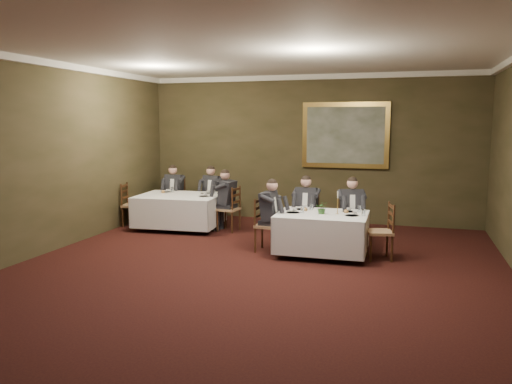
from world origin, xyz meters
The scene contains 26 objects.
ground centered at (0.00, 0.00, 0.00)m, with size 10.00×10.00×0.00m, color black.
ceiling centered at (0.00, 0.00, 3.50)m, with size 8.00×10.00×0.10m, color silver.
back_wall centered at (0.00, 5.00, 1.75)m, with size 8.00×0.10×3.50m, color #312F18.
left_wall centered at (-4.00, 0.00, 1.75)m, with size 0.10×10.00×3.50m, color #312F18.
crown_molding centered at (0.00, 0.00, 3.44)m, with size 8.00×10.00×0.12m.
table_main centered at (0.87, 1.89, 0.45)m, with size 1.64×1.26×0.67m.
table_second centered at (-2.60, 3.23, 0.45)m, with size 1.93×1.53×0.67m.
chair_main_backleft centered at (0.42, 2.72, 0.28)m, with size 0.46×0.44×1.00m.
diner_main_backleft centered at (0.42, 2.70, 0.51)m, with size 0.43×0.50×1.35m.
chair_main_backright centered at (1.28, 2.73, 0.28)m, with size 0.54×0.52×1.00m.
diner_main_backright centered at (1.28, 2.72, 0.51)m, with size 0.52×0.57×1.35m.
chair_main_endleft centered at (-0.16, 1.88, 0.28)m, with size 0.44×0.46×1.00m.
diner_main_endleft centered at (-0.15, 1.88, 0.51)m, with size 0.50×0.44×1.35m.
chair_main_endright centered at (1.89, 1.92, 0.28)m, with size 0.52×0.53×1.00m.
chair_sec_backleft centered at (-3.16, 4.13, 0.28)m, with size 0.46×0.45×1.00m.
diner_sec_backleft centered at (-3.16, 4.12, 0.51)m, with size 0.44×0.50×1.35m.
chair_sec_backright centered at (-2.18, 4.20, 0.28)m, with size 0.51×0.49×1.00m.
diner_sec_backright centered at (-2.18, 4.19, 0.51)m, with size 0.48×0.54×1.35m.
chair_sec_endright centered at (-1.44, 3.31, 0.28)m, with size 0.47×0.49×1.00m.
diner_sec_endright centered at (-1.45, 3.31, 0.51)m, with size 0.52×0.46×1.35m.
chair_sec_endleft centered at (-3.76, 3.14, 0.28)m, with size 0.49×0.51×1.00m.
centerpiece centered at (0.87, 1.86, 0.88)m, with size 0.21×0.18×0.24m, color #2D5926.
candlestick centered at (1.13, 1.94, 0.92)m, with size 0.06×0.06×0.42m.
place_setting_table_main centered at (0.48, 2.25, 0.80)m, with size 0.33×0.31×0.14m.
place_setting_table_second centered at (-3.07, 3.60, 0.80)m, with size 0.33×0.31×0.14m.
painting centered at (0.87, 4.94, 2.09)m, with size 2.02×0.09×1.53m.
Camera 1 is at (2.32, -6.87, 2.39)m, focal length 35.00 mm.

